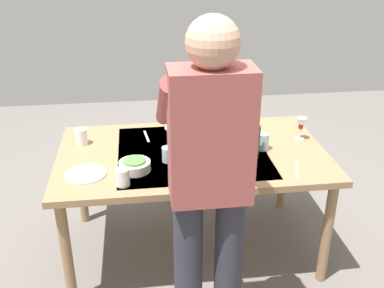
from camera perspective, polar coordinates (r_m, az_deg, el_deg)
The scene contains 16 objects.
ground_plane at distance 3.19m, azimuth -0.00°, elevation -12.82°, with size 6.00×6.00×0.00m, color #66605B.
dining_table at distance 2.83m, azimuth -0.00°, elevation -2.14°, with size 1.65×0.97×0.73m.
chair_near at distance 3.68m, azimuth 0.91°, elevation 2.32°, with size 0.40×0.40×0.91m.
person_server at distance 2.03m, azimuth 2.21°, elevation -4.38°, with size 0.42×0.61×1.69m.
wine_bottle at distance 2.71m, azimuth 7.84°, elevation 0.49°, with size 0.07×0.07×0.30m.
wine_glass_left at distance 2.77m, azimuth -2.75°, elevation 1.16°, with size 0.07×0.07×0.15m.
wine_glass_right at distance 3.00m, azimuth 13.58°, elevation 2.40°, with size 0.07×0.07×0.15m.
water_cup_near_left at distance 2.83m, azimuth 8.97°, elevation 0.31°, with size 0.07×0.07×0.11m, color silver.
water_cup_near_right at distance 2.66m, azimuth -3.09°, elevation -1.32°, with size 0.07×0.07×0.09m, color silver.
water_cup_far_left at distance 2.95m, azimuth -13.83°, elevation 0.88°, with size 0.08×0.08×0.10m, color silver.
water_cup_far_right at distance 2.44m, azimuth -8.74°, elevation -4.17°, with size 0.07×0.07×0.10m, color silver.
serving_bowl_pasta at distance 2.54m, azimuth 1.59°, elevation -2.92°, with size 0.30×0.30×0.07m.
side_bowl_salad at distance 2.58m, azimuth -7.24°, elevation -2.67°, with size 0.18×0.18×0.07m.
dinner_plate_near at distance 2.60m, azimuth -13.26°, elevation -3.70°, with size 0.23×0.23×0.01m, color silver.
table_knife at distance 2.64m, azimuth 13.13°, elevation -3.26°, with size 0.01×0.20×0.01m, color silver.
table_fork at distance 3.01m, azimuth -5.77°, elevation 0.97°, with size 0.01×0.18×0.01m, color silver.
Camera 1 is at (0.32, 2.49, 1.97)m, focal length 42.26 mm.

